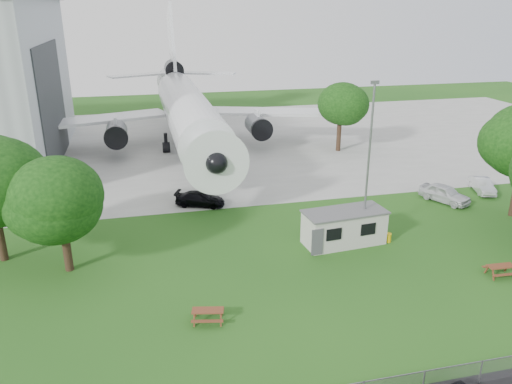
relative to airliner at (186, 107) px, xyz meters
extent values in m
plane|color=#316A1F|center=(2.00, -35.86, -5.27)|extent=(160.00, 160.00, 0.00)
cube|color=#B7B7B2|center=(2.00, 2.14, -5.25)|extent=(120.00, 46.00, 0.03)
cube|color=#2D3033|center=(-14.93, -2.86, 1.48)|extent=(0.16, 16.00, 12.96)
cylinder|color=white|center=(0.00, -1.86, -0.17)|extent=(5.40, 34.00, 5.40)
cone|color=white|center=(0.00, -20.86, -0.17)|extent=(5.40, 5.50, 5.40)
cone|color=white|center=(0.00, 19.14, 0.63)|extent=(4.86, 9.00, 4.86)
cube|color=white|center=(-12.50, 1.34, -1.37)|extent=(21.36, 10.77, 0.36)
cube|color=white|center=(12.50, 1.34, -1.37)|extent=(21.36, 10.77, 0.36)
cube|color=white|center=(0.00, 19.14, 6.33)|extent=(0.46, 9.96, 12.17)
cylinder|color=#515459|center=(-8.50, -2.36, -2.27)|extent=(2.50, 4.20, 2.50)
cylinder|color=#515459|center=(8.50, -2.36, -2.27)|extent=(2.50, 4.20, 2.50)
cylinder|color=#515459|center=(0.00, 18.14, 2.63)|extent=(2.60, 4.50, 2.60)
cylinder|color=black|center=(0.00, -17.36, -4.07)|extent=(0.36, 0.36, 2.40)
cylinder|color=black|center=(-2.80, -0.86, -4.07)|extent=(0.44, 0.44, 2.40)
cylinder|color=black|center=(2.80, -0.86, -4.07)|extent=(0.44, 0.44, 2.40)
cube|color=beige|center=(8.59, -29.73, -4.02)|extent=(6.21, 3.05, 2.50)
cube|color=#59595B|center=(8.59, -29.73, -2.71)|extent=(6.43, 3.27, 0.12)
cylinder|color=gold|center=(11.99, -30.33, -4.92)|extent=(0.50, 0.50, 0.70)
cylinder|color=slate|center=(10.20, -29.66, 0.73)|extent=(0.16, 0.16, 12.00)
cylinder|color=#382619|center=(-15.88, -26.68, -3.45)|extent=(0.56, 0.56, 3.63)
cylinder|color=#382619|center=(-11.20, -29.31, -3.81)|extent=(0.56, 0.56, 2.91)
sphere|color=#276118|center=(-11.20, -29.31, -0.25)|extent=(6.12, 6.12, 6.12)
cylinder|color=#382619|center=(18.13, -5.23, -3.63)|extent=(0.56, 0.56, 3.28)
sphere|color=#276118|center=(18.13, -5.23, 0.38)|extent=(6.23, 6.23, 6.23)
imported|color=silver|center=(20.97, -23.86, -4.47)|extent=(3.73, 5.04, 1.60)
imported|color=silver|center=(26.00, -22.41, -4.60)|extent=(2.56, 4.33, 1.35)
imported|color=black|center=(-1.02, -19.66, -4.63)|extent=(4.77, 3.26, 1.28)
camera|label=1|loc=(-5.74, -61.52, 11.54)|focal=35.00mm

